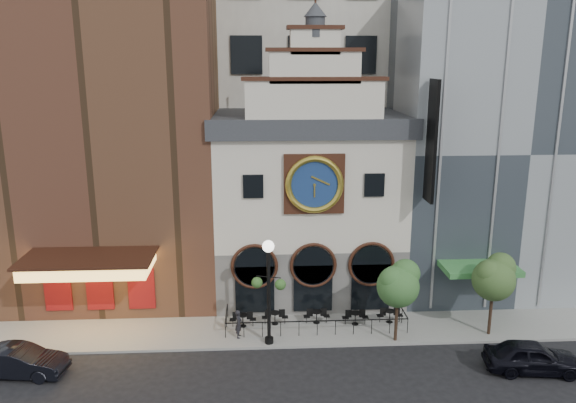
# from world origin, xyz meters

# --- Properties ---
(ground) EXTENTS (120.00, 120.00, 0.00)m
(ground) POSITION_xyz_m (0.00, 0.00, 0.00)
(ground) COLOR black
(ground) RESTS_ON ground
(sidewalk) EXTENTS (44.00, 5.00, 0.15)m
(sidewalk) POSITION_xyz_m (0.00, 2.50, 0.07)
(sidewalk) COLOR gray
(sidewalk) RESTS_ON ground
(clock_building) EXTENTS (12.60, 8.78, 18.65)m
(clock_building) POSITION_xyz_m (0.00, 7.82, 6.69)
(clock_building) COLOR #605E5B
(clock_building) RESTS_ON ground
(theater_building) EXTENTS (14.00, 15.60, 25.00)m
(theater_building) POSITION_xyz_m (-13.00, 9.96, 12.60)
(theater_building) COLOR brown
(theater_building) RESTS_ON ground
(retail_building) EXTENTS (14.00, 14.40, 20.00)m
(retail_building) POSITION_xyz_m (12.99, 9.99, 10.14)
(retail_building) COLOR gray
(retail_building) RESTS_ON ground
(office_tower) EXTENTS (20.00, 16.00, 40.00)m
(office_tower) POSITION_xyz_m (0.00, 20.00, 20.00)
(office_tower) COLOR silver
(office_tower) RESTS_ON ground
(cafe_railing) EXTENTS (10.60, 2.60, 0.90)m
(cafe_railing) POSITION_xyz_m (0.00, 2.50, 0.60)
(cafe_railing) COLOR black
(cafe_railing) RESTS_ON sidewalk
(bistro_0) EXTENTS (1.58, 0.68, 0.90)m
(bistro_0) POSITION_xyz_m (-4.33, 2.56, 0.61)
(bistro_0) COLOR black
(bistro_0) RESTS_ON sidewalk
(bistro_1) EXTENTS (1.58, 0.68, 0.90)m
(bistro_1) POSITION_xyz_m (-2.40, 2.76, 0.61)
(bistro_1) COLOR black
(bistro_1) RESTS_ON sidewalk
(bistro_2) EXTENTS (1.58, 0.68, 0.90)m
(bistro_2) POSITION_xyz_m (0.13, 2.77, 0.61)
(bistro_2) COLOR black
(bistro_2) RESTS_ON sidewalk
(bistro_3) EXTENTS (1.58, 0.68, 0.90)m
(bistro_3) POSITION_xyz_m (2.44, 2.47, 0.61)
(bistro_3) COLOR black
(bistro_3) RESTS_ON sidewalk
(bistro_4) EXTENTS (1.58, 0.68, 0.90)m
(bistro_4) POSITION_xyz_m (4.58, 2.63, 0.61)
(bistro_4) COLOR black
(bistro_4) RESTS_ON sidewalk
(car_right) EXTENTS (5.02, 2.51, 1.64)m
(car_right) POSITION_xyz_m (10.71, -3.01, 0.82)
(car_right) COLOR black
(car_right) RESTS_ON ground
(car_left) EXTENTS (4.87, 2.16, 1.56)m
(car_left) POSITION_xyz_m (-15.58, -1.95, 0.78)
(car_left) COLOR black
(car_left) RESTS_ON ground
(pedestrian) EXTENTS (0.46, 0.65, 1.67)m
(pedestrian) POSITION_xyz_m (-4.53, 1.24, 0.99)
(pedestrian) COLOR black
(pedestrian) RESTS_ON sidewalk
(lamppost) EXTENTS (1.90, 0.97, 6.08)m
(lamppost) POSITION_xyz_m (-2.81, 0.45, 3.91)
(lamppost) COLOR black
(lamppost) RESTS_ON sidewalk
(tree_left) EXTENTS (2.46, 2.37, 4.75)m
(tree_left) POSITION_xyz_m (4.44, 0.43, 3.63)
(tree_left) COLOR #382619
(tree_left) RESTS_ON sidewalk
(tree_right) EXTENTS (2.52, 2.43, 4.86)m
(tree_right) POSITION_xyz_m (10.07, 0.89, 3.71)
(tree_right) COLOR #382619
(tree_right) RESTS_ON sidewalk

